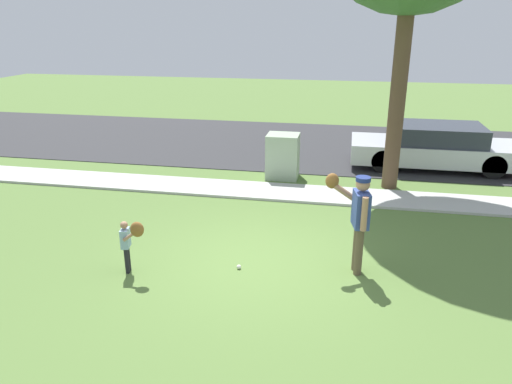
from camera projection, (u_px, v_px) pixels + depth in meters
ground_plane at (282, 195)px, 11.58m from camera, size 48.00×48.00×0.00m
sidewalk_strip at (283, 192)px, 11.66m from camera, size 36.00×1.20×0.06m
road_surface at (303, 144)px, 16.29m from camera, size 36.00×6.80×0.02m
person_adult at (358, 213)px, 7.69m from camera, size 0.76×0.59×1.67m
person_child at (130, 238)px, 7.78m from camera, size 0.47×0.34×0.97m
baseball at (239, 267)px, 8.11m from camera, size 0.07×0.07×0.07m
utility_cabinet at (283, 156)px, 12.65m from camera, size 0.83×0.73×1.18m
parked_sedan_silver at (434, 146)px, 13.52m from camera, size 4.60×1.80×1.23m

